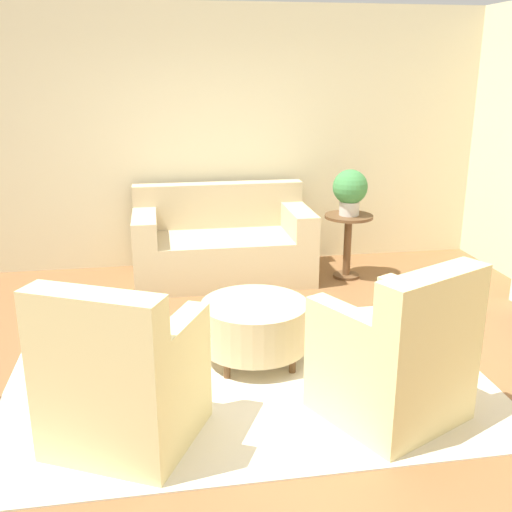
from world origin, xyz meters
name	(u,v)px	position (x,y,z in m)	size (l,w,h in m)	color
ground_plane	(248,379)	(0.00, 0.00, 0.00)	(16.00, 16.00, 0.00)	brown
wall_back	(208,139)	(0.00, 2.83, 1.40)	(9.54, 0.12, 2.80)	beige
rug	(248,378)	(0.00, 0.00, 0.01)	(3.39, 2.28, 0.01)	beige
couch	(222,245)	(0.07, 2.23, 0.35)	(1.83, 0.96, 0.96)	#C6B289
armchair_left	(121,383)	(-0.84, -0.64, 0.40)	(1.04, 1.03, 1.03)	beige
armchair_right	(398,360)	(0.84, -0.64, 0.40)	(1.04, 1.03, 1.03)	beige
ottoman_table	(254,324)	(0.09, 0.27, 0.30)	(0.80, 0.80, 0.47)	#C6B289
side_table	(348,236)	(1.37, 2.01, 0.46)	(0.50, 0.50, 0.68)	brown
potted_plant_on_side_table	(350,189)	(1.37, 2.01, 0.95)	(0.36, 0.36, 0.47)	beige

